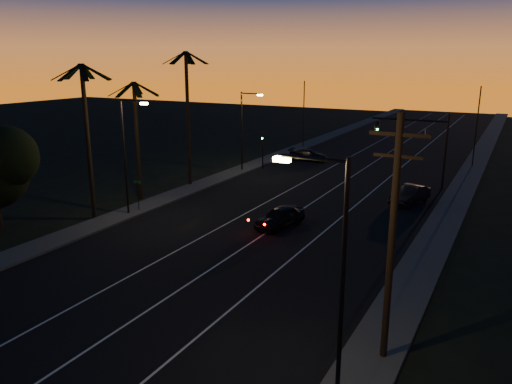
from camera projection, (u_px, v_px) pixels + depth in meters
The scene contains 21 objects.
road at pixel (307, 202), 42.67m from camera, with size 20.00×170.00×0.01m, color black.
sidewalk_left at pixel (199, 186), 47.76m from camera, with size 2.40×170.00×0.16m, color #31312F.
sidewalk_right at pixel (445, 220), 37.55m from camera, with size 2.40×170.00×0.16m, color #31312F.
lane_stripe_left at pixel (276, 197), 44.04m from camera, with size 0.12×160.00×0.01m, color silver.
lane_stripe_mid at pixel (313, 202), 42.44m from camera, with size 0.12×160.00×0.01m, color silver.
lane_stripe_right at pixel (353, 208), 40.85m from camera, with size 0.12×160.00×0.01m, color silver.
palm_near at pixel (87, 126), 36.37m from camera, with size 4.25×4.16×11.53m.
palm_mid at pixel (136, 127), 41.96m from camera, with size 4.25×4.16×10.03m.
palm_far at pixel (188, 106), 46.27m from camera, with size 4.25×4.16×12.53m.
streetlight_left_near at pixel (127, 148), 37.66m from camera, with size 2.55×0.26×9.00m.
streetlight_left_far at pixel (244, 125), 53.05m from camera, with size 2.55×0.26×8.50m.
streetlight_right_near at pixel (334, 269), 15.98m from camera, with size 2.55×0.26×9.00m.
street_sign at pixel (138, 192), 39.50m from camera, with size 0.70×0.06×2.60m.
utility_pole at pixel (392, 236), 18.98m from camera, with size 2.20×0.28×10.00m.
signal_mast at pixel (420, 137), 46.70m from camera, with size 7.10×0.41×7.00m.
signal_post at pixel (263, 143), 54.76m from camera, with size 0.28×0.37×4.20m.
far_pole_left at pixel (304, 115), 67.82m from camera, with size 0.14×0.14×9.00m, color black.
far_pole_right at pixel (477, 127), 55.24m from camera, with size 0.14×0.14×9.00m, color black.
lead_car at pixel (280, 217), 36.14m from camera, with size 2.77×5.10×1.48m.
right_car at pixel (410, 195), 42.03m from camera, with size 2.77×4.82×1.50m.
cross_car at pixel (308, 155), 59.77m from camera, with size 4.76×2.16×1.35m.
Camera 1 is at (15.47, -8.23, 11.83)m, focal length 35.00 mm.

